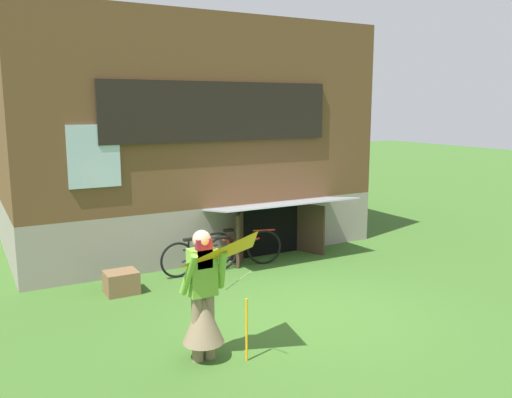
% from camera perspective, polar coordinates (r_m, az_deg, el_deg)
% --- Properties ---
extents(ground_plane, '(60.00, 60.00, 0.00)m').
position_cam_1_polar(ground_plane, '(8.56, 5.23, -11.65)').
color(ground_plane, '#386023').
extents(log_house, '(7.63, 6.03, 4.90)m').
position_cam_1_polar(log_house, '(12.85, -8.52, 6.74)').
color(log_house, gray).
rests_on(log_house, ground_plane).
extents(person, '(0.61, 0.53, 1.66)m').
position_cam_1_polar(person, '(6.77, -5.65, -11.26)').
color(person, '#7F6B51').
rests_on(person, ground_plane).
extents(kite, '(1.10, 1.15, 1.56)m').
position_cam_1_polar(kite, '(6.28, 0.23, -7.18)').
color(kite, orange).
rests_on(kite, ground_plane).
extents(bicycle_red, '(1.59, 0.55, 0.75)m').
position_cam_1_polar(bicycle_red, '(10.65, -1.68, -5.17)').
color(bicycle_red, black).
rests_on(bicycle_red, ground_plane).
extents(bicycle_black, '(1.58, 0.08, 0.72)m').
position_cam_1_polar(bicycle_black, '(10.19, -5.97, -6.02)').
color(bicycle_black, black).
rests_on(bicycle_black, ground_plane).
extents(wooden_crate, '(0.54, 0.46, 0.38)m').
position_cam_1_polar(wooden_crate, '(9.44, -14.13, -8.58)').
color(wooden_crate, brown).
rests_on(wooden_crate, ground_plane).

